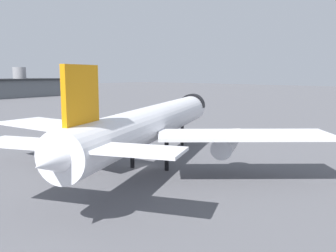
{
  "coord_description": "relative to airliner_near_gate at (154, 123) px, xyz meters",
  "views": [
    {
      "loc": [
        -46.72,
        -48.41,
        17.38
      ],
      "look_at": [
        10.1,
        2.38,
        6.32
      ],
      "focal_mm": 39.35,
      "sensor_mm": 36.0,
      "label": 1
    }
  ],
  "objects": [
    {
      "name": "ground",
      "position": [
        -2.0,
        1.3,
        -8.07
      ],
      "size": [
        900.0,
        900.0,
        0.0
      ],
      "primitive_type": "plane",
      "color": "#56565B"
    },
    {
      "name": "airliner_near_gate",
      "position": [
        0.0,
        0.0,
        0.0
      ],
      "size": [
        65.82,
        59.17,
        18.32
      ],
      "rotation": [
        0.0,
        0.0,
        0.43
      ],
      "color": "white",
      "rests_on": "ground"
    },
    {
      "name": "baggage_cart_trailing",
      "position": [
        39.85,
        6.28,
        -7.09
      ],
      "size": [
        2.88,
        2.8,
        1.82
      ],
      "rotation": [
        0.0,
        0.0,
        5.62
      ],
      "color": "black",
      "rests_on": "ground"
    },
    {
      "name": "baggage_tug_wing",
      "position": [
        9.1,
        42.64,
        -7.09
      ],
      "size": [
        3.57,
        2.86,
        1.85
      ],
      "rotation": [
        0.0,
        0.0,
        3.54
      ],
      "color": "black",
      "rests_on": "ground"
    }
  ]
}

